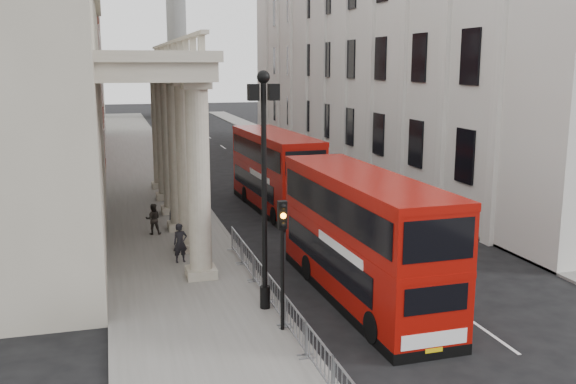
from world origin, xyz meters
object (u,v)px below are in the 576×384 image
at_px(bus_far, 275,170).
at_px(pedestrian_a, 180,243).
at_px(monument_column, 176,18).
at_px(lamp_post_north, 172,111).
at_px(bus_near, 362,235).
at_px(pedestrian_b, 153,219).
at_px(lamp_post_south, 264,175).
at_px(pedestrian_c, 176,213).
at_px(lamp_post_mid, 199,130).
at_px(traffic_light, 282,241).

relative_size(bus_far, pedestrian_a, 6.28).
distance_m(monument_column, lamp_post_north, 57.46).
distance_m(bus_near, pedestrian_b, 13.11).
xyz_separation_m(monument_column, lamp_post_south, (-6.60, -88.00, -11.07)).
height_order(lamp_post_south, bus_far, lamp_post_south).
bearing_deg(pedestrian_a, pedestrian_c, 74.01).
distance_m(lamp_post_mid, pedestrian_c, 5.79).
bearing_deg(lamp_post_mid, bus_near, -76.52).
bearing_deg(pedestrian_a, bus_near, -56.39).
bearing_deg(lamp_post_north, lamp_post_mid, -90.00).
bearing_deg(pedestrian_b, pedestrian_a, 104.71).
xyz_separation_m(bus_far, pedestrian_b, (-7.55, -4.34, -1.51)).
height_order(monument_column, bus_far, monument_column).
bearing_deg(traffic_light, pedestrian_c, 97.81).
bearing_deg(lamp_post_south, lamp_post_north, 90.00).
xyz_separation_m(lamp_post_south, traffic_light, (0.10, -2.02, -1.80)).
bearing_deg(bus_far, traffic_light, -106.58).
distance_m(lamp_post_south, bus_near, 4.50).
relative_size(lamp_post_north, pedestrian_b, 5.24).
xyz_separation_m(lamp_post_mid, bus_far, (4.46, -0.30, -2.49)).
relative_size(traffic_light, bus_near, 0.39).
relative_size(traffic_light, bus_far, 0.40).
height_order(monument_column, pedestrian_c, monument_column).
bearing_deg(lamp_post_south, lamp_post_mid, 90.00).
bearing_deg(traffic_light, lamp_post_mid, 90.32).
relative_size(monument_column, bus_near, 4.94).
bearing_deg(bus_near, pedestrian_c, 113.90).
distance_m(monument_column, bus_near, 88.80).
distance_m(lamp_post_north, pedestrian_b, 21.26).
height_order(traffic_light, pedestrian_b, traffic_light).
relative_size(lamp_post_south, bus_far, 0.77).
relative_size(monument_column, traffic_light, 12.60).
distance_m(pedestrian_a, pedestrian_b, 5.19).
bearing_deg(lamp_post_north, pedestrian_a, -95.06).
xyz_separation_m(lamp_post_mid, pedestrian_c, (-1.85, -3.77, -3.99)).
bearing_deg(pedestrian_c, pedestrian_a, -108.34).
height_order(lamp_post_mid, lamp_post_north, same).
bearing_deg(bus_far, lamp_post_south, -108.62).
distance_m(monument_column, pedestrian_c, 77.71).
height_order(monument_column, lamp_post_south, monument_column).
distance_m(monument_column, lamp_post_mid, 73.14).
bearing_deg(bus_far, pedestrian_a, -128.21).
bearing_deg(lamp_post_south, bus_far, 74.14).
relative_size(monument_column, lamp_post_south, 6.51).
height_order(pedestrian_b, pedestrian_c, pedestrian_c).
height_order(lamp_post_mid, bus_far, lamp_post_mid).
relative_size(bus_near, bus_far, 1.01).
distance_m(lamp_post_north, pedestrian_c, 20.25).
bearing_deg(pedestrian_b, bus_near, 127.57).
xyz_separation_m(lamp_post_mid, pedestrian_b, (-3.09, -4.65, -4.00)).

